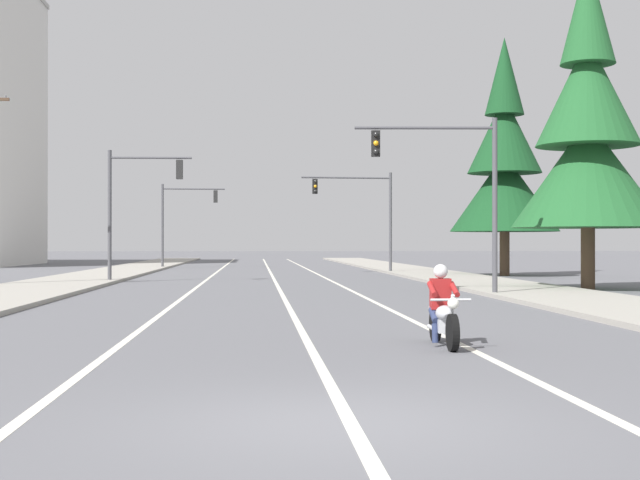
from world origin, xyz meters
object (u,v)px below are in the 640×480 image
(traffic_signal_near_left, at_px, (133,196))
(traffic_signal_mid_left, at_px, (181,213))
(conifer_tree_right_verge_far, at_px, (504,166))
(traffic_signal_near_right, at_px, (454,178))
(traffic_signal_mid_right, at_px, (364,206))
(motorcycle_with_rider, at_px, (443,313))
(conifer_tree_right_verge_near, at_px, (588,137))

(traffic_signal_near_left, bearing_deg, traffic_signal_mid_left, 89.43)
(traffic_signal_mid_left, height_order, conifer_tree_right_verge_far, conifer_tree_right_verge_far)
(traffic_signal_near_right, relative_size, traffic_signal_mid_right, 1.00)
(motorcycle_with_rider, relative_size, conifer_tree_right_verge_far, 0.16)
(traffic_signal_near_right, height_order, traffic_signal_mid_left, same)
(traffic_signal_near_right, xyz_separation_m, traffic_signal_near_left, (-12.60, 11.71, -0.07))
(motorcycle_with_rider, distance_m, conifer_tree_right_verge_near, 21.80)
(motorcycle_with_rider, bearing_deg, traffic_signal_near_right, 76.49)
(traffic_signal_mid_right, relative_size, conifer_tree_right_verge_near, 0.47)
(conifer_tree_right_verge_far, bearing_deg, conifer_tree_right_verge_near, -93.41)
(motorcycle_with_rider, height_order, traffic_signal_mid_left, traffic_signal_mid_left)
(motorcycle_with_rider, bearing_deg, traffic_signal_mid_right, 85.04)
(traffic_signal_near_left, relative_size, traffic_signal_mid_right, 1.00)
(traffic_signal_mid_left, distance_m, conifer_tree_right_verge_near, 36.79)
(traffic_signal_near_left, distance_m, conifer_tree_right_verge_far, 21.10)
(traffic_signal_near_left, bearing_deg, traffic_signal_mid_right, 44.08)
(motorcycle_with_rider, bearing_deg, traffic_signal_mid_left, 99.93)
(traffic_signal_near_left, height_order, traffic_signal_mid_left, same)
(motorcycle_with_rider, height_order, traffic_signal_mid_right, traffic_signal_mid_right)
(motorcycle_with_rider, xyz_separation_m, conifer_tree_right_verge_near, (9.81, 18.68, 5.49))
(motorcycle_with_rider, xyz_separation_m, traffic_signal_near_right, (3.55, 14.75, 3.52))
(traffic_signal_mid_right, height_order, conifer_tree_right_verge_near, conifer_tree_right_verge_near)
(traffic_signal_mid_right, xyz_separation_m, conifer_tree_right_verge_far, (7.35, -4.87, 2.04))
(traffic_signal_near_right, bearing_deg, traffic_signal_near_left, 137.08)
(motorcycle_with_rider, distance_m, traffic_signal_near_left, 28.18)
(traffic_signal_mid_left, bearing_deg, traffic_signal_near_right, -70.84)
(conifer_tree_right_verge_far, bearing_deg, traffic_signal_near_left, -160.15)
(traffic_signal_near_left, height_order, conifer_tree_right_verge_near, conifer_tree_right_verge_near)
(conifer_tree_right_verge_near, bearing_deg, traffic_signal_near_left, 157.55)
(motorcycle_with_rider, height_order, traffic_signal_near_right, traffic_signal_near_right)
(traffic_signal_mid_left, bearing_deg, conifer_tree_right_verge_near, -59.54)
(traffic_signal_near_left, relative_size, conifer_tree_right_verge_far, 0.46)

